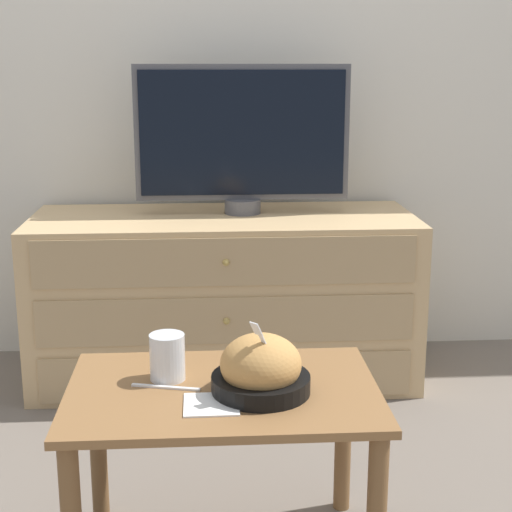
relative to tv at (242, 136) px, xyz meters
name	(u,v)px	position (x,y,z in m)	size (l,w,h in m)	color
ground_plane	(232,346)	(-0.03, 0.25, -0.91)	(12.00, 12.00, 0.00)	#70665B
wall_back	(230,30)	(-0.03, 0.28, 0.39)	(12.00, 0.05, 2.60)	silver
dresser	(224,297)	(-0.07, -0.05, -0.60)	(1.42, 0.57, 0.63)	tan
tv	(242,136)	(0.00, 0.00, 0.00)	(0.79, 0.14, 0.55)	#515156
coffee_table	(223,421)	(-0.11, -1.22, -0.55)	(0.72, 0.48, 0.45)	olive
takeout_bowl	(261,370)	(-0.02, -1.24, -0.41)	(0.23, 0.23, 0.19)	black
drink_cup	(167,360)	(-0.24, -1.15, -0.42)	(0.08, 0.08, 0.11)	beige
napkin	(211,404)	(-0.13, -1.31, -0.46)	(0.12, 0.12, 0.00)	white
knife	(166,387)	(-0.24, -1.21, -0.46)	(0.16, 0.05, 0.01)	white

